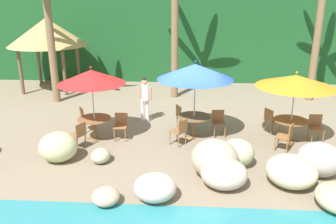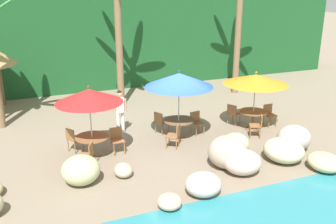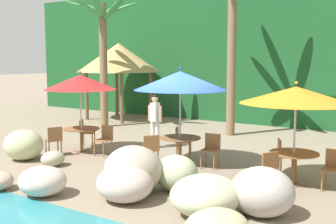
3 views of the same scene
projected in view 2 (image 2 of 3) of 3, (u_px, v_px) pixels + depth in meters
The scene contains 22 objects.
ground_plane at pixel (174, 141), 13.68m from camera, with size 120.00×120.00×0.00m, color gray.
terrace_deck at pixel (174, 140), 13.67m from camera, with size 18.00×5.20×0.01m.
foliage_backdrop at pixel (111, 32), 20.62m from camera, with size 28.00×2.40×6.00m.
rock_seawall at pixel (179, 166), 10.91m from camera, with size 12.82×3.22×1.01m.
umbrella_red at pixel (89, 96), 11.66m from camera, with size 2.14×2.14×2.46m.
dining_table_red at pixel (92, 140), 12.14m from camera, with size 1.10×1.10×0.74m.
chair_red_seaward at pixel (117, 138), 12.56m from camera, with size 0.42×0.43×0.87m.
chair_red_inland at pixel (73, 138), 12.58m from camera, with size 0.58×0.58×0.87m.
chair_red_left at pixel (88, 154), 11.36m from camera, with size 0.57×0.57×0.87m.
umbrella_blue at pixel (179, 80), 13.13m from camera, with size 2.45×2.45×2.60m.
dining_table_blue at pixel (179, 123), 13.65m from camera, with size 1.10×1.10×0.74m.
chair_blue_seaward at pixel (196, 121), 14.15m from camera, with size 0.47×0.48×0.87m.
chair_blue_inland at pixel (160, 121), 14.17m from camera, with size 0.56×0.56×0.87m.
chair_blue_left at pixel (175, 134), 12.88m from camera, with size 0.59×0.59×0.87m.
umbrella_orange at pixel (256, 79), 14.15m from camera, with size 2.46×2.46×2.33m.
dining_table_orange at pixel (253, 114), 14.60m from camera, with size 1.10×1.10×0.74m.
chair_orange_seaward at pixel (269, 113), 15.03m from camera, with size 0.43×0.44×0.87m.
chair_orange_inland at pixel (233, 113), 15.10m from camera, with size 0.57×0.57×0.87m.
chair_orange_left at pixel (258, 124), 13.82m from camera, with size 0.58×0.57×0.87m.
palm_tree_second at pixel (118, 13), 16.39m from camera, with size 3.51×3.60×6.14m.
palm_tree_third at pixel (240, 8), 18.47m from camera, with size 2.88×2.68×6.67m.
waiter_in_white at pixel (120, 108), 14.11m from camera, with size 0.52×0.37×1.70m.
Camera 2 is at (-4.91, -11.63, 5.38)m, focal length 39.78 mm.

